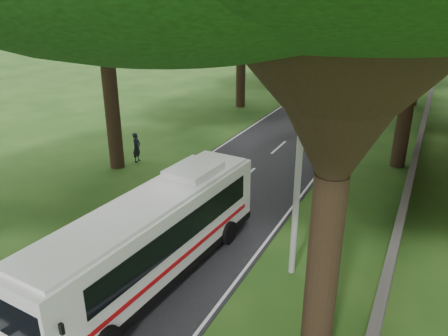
{
  "coord_description": "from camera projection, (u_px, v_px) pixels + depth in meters",
  "views": [
    {
      "loc": [
        9.51,
        -8.23,
        10.27
      ],
      "look_at": [
        0.63,
        9.83,
        2.2
      ],
      "focal_mm": 35.0,
      "sensor_mm": 36.0,
      "label": 1
    }
  ],
  "objects": [
    {
      "name": "pole_near",
      "position": [
        298.0,
        175.0,
        15.76
      ],
      "size": [
        1.6,
        0.24,
        8.0
      ],
      "color": "gray",
      "rests_on": "ground"
    },
    {
      "name": "pedestrian",
      "position": [
        137.0,
        147.0,
        28.33
      ],
      "size": [
        0.56,
        0.76,
        1.94
      ],
      "primitive_type": "imported",
      "rotation": [
        0.0,
        0.0,
        1.71
      ],
      "color": "black",
      "rests_on": "ground"
    },
    {
      "name": "pole_far",
      "position": [
        404.0,
        52.0,
        49.08
      ],
      "size": [
        1.6,
        0.24,
        8.0
      ],
      "color": "gray",
      "rests_on": "ground"
    },
    {
      "name": "distant_car_a",
      "position": [
        295.0,
        98.0,
        43.23
      ],
      "size": [
        2.57,
        3.98,
        1.26
      ],
      "primitive_type": "imported",
      "rotation": [
        0.0,
        0.0,
        3.46
      ],
      "color": "#999A9E",
      "rests_on": "road"
    },
    {
      "name": "road",
      "position": [
        299.0,
        129.0,
        35.39
      ],
      "size": [
        8.0,
        120.0,
        0.04
      ],
      "primitive_type": "cube",
      "color": "black",
      "rests_on": "ground"
    },
    {
      "name": "coach_bus",
      "position": [
        153.0,
        236.0,
        16.31
      ],
      "size": [
        3.29,
        11.64,
        3.39
      ],
      "rotation": [
        0.0,
        0.0,
        -0.07
      ],
      "color": "white",
      "rests_on": "ground"
    },
    {
      "name": "distant_car_b",
      "position": [
        347.0,
        65.0,
        63.18
      ],
      "size": [
        2.06,
        3.85,
        1.2
      ],
      "primitive_type": "imported",
      "rotation": [
        0.0,
        0.0,
        -0.23
      ],
      "color": "navy",
      "rests_on": "road"
    },
    {
      "name": "distant_car_c",
      "position": [
        382.0,
        70.0,
        58.43
      ],
      "size": [
        3.13,
        4.78,
        1.29
      ],
      "primitive_type": "imported",
      "rotation": [
        0.0,
        0.0,
        2.82
      ],
      "color": "maroon",
      "rests_on": "road"
    },
    {
      "name": "pole_mid",
      "position": [
        378.0,
        81.0,
        32.42
      ],
      "size": [
        1.6,
        0.24,
        8.0
      ],
      "color": "gray",
      "rests_on": "ground"
    },
    {
      "name": "ground",
      "position": [
        77.0,
        324.0,
        14.57
      ],
      "size": [
        140.0,
        140.0,
        0.0
      ],
      "primitive_type": "plane",
      "color": "#1C4112",
      "rests_on": "ground"
    },
    {
      "name": "property_wall",
      "position": [
        419.0,
        141.0,
        30.65
      ],
      "size": [
        0.35,
        50.0,
        1.2
      ],
      "primitive_type": "cube",
      "color": "#383533",
      "rests_on": "ground"
    }
  ]
}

